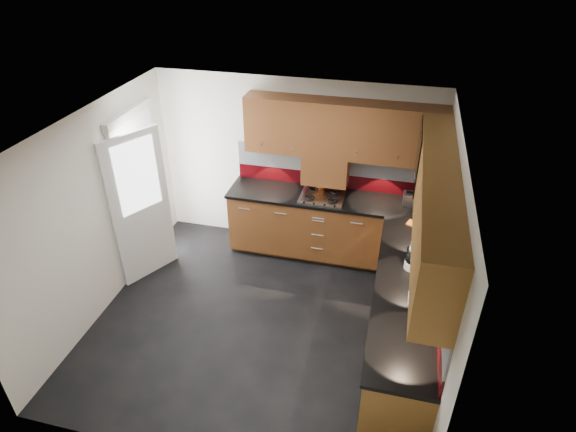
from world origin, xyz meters
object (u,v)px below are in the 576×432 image
(utensil_pot, at_px, (320,182))
(toaster, at_px, (413,199))
(gas_hob, at_px, (322,196))
(food_processor, at_px, (413,258))

(utensil_pot, height_order, toaster, utensil_pot)
(gas_hob, bearing_deg, utensil_pot, 110.03)
(gas_hob, relative_size, food_processor, 2.10)
(utensil_pot, xyz_separation_m, toaster, (1.24, -0.16, -0.02))
(food_processor, bearing_deg, gas_hob, 133.18)
(gas_hob, xyz_separation_m, food_processor, (1.18, -1.26, 0.11))
(utensil_pot, distance_m, food_processor, 1.96)
(toaster, distance_m, food_processor, 1.34)
(toaster, relative_size, food_processor, 0.87)
(utensil_pot, distance_m, toaster, 1.25)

